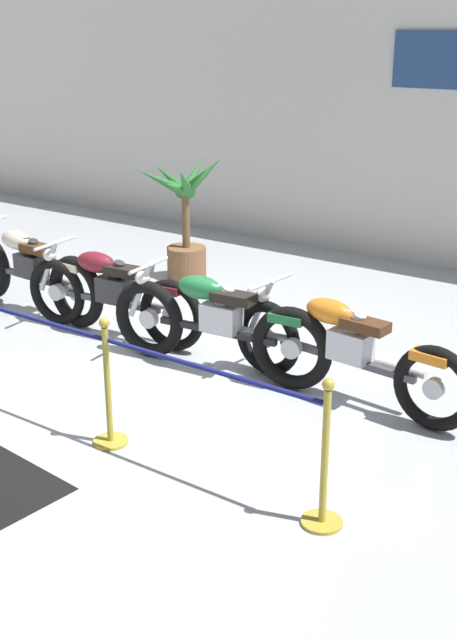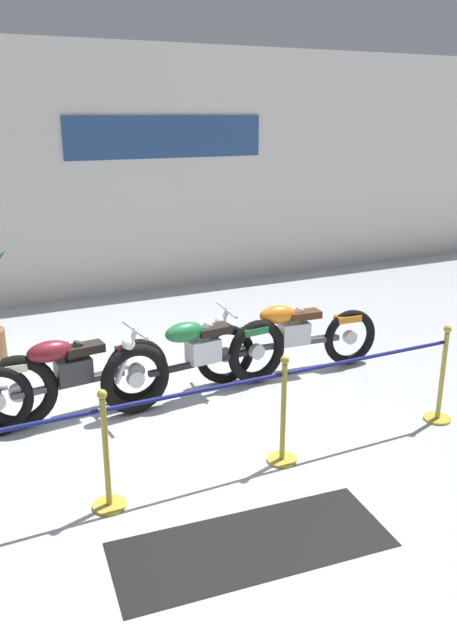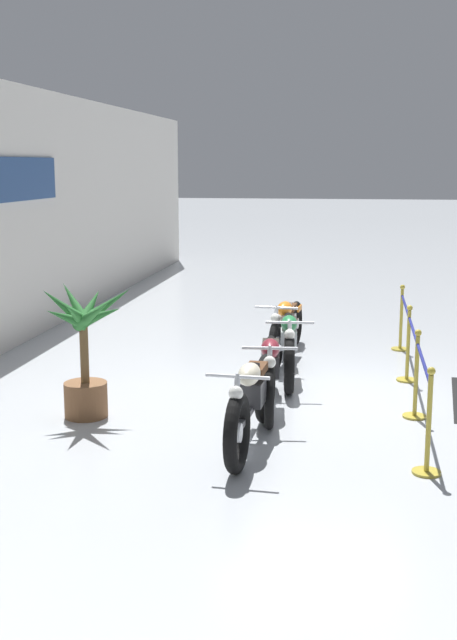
{
  "view_description": "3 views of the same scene",
  "coord_description": "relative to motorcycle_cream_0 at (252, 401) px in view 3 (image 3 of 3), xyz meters",
  "views": [
    {
      "loc": [
        4.8,
        -5.21,
        3.11
      ],
      "look_at": [
        0.75,
        0.52,
        0.52
      ],
      "focal_mm": 45.0,
      "sensor_mm": 36.0,
      "label": 1
    },
    {
      "loc": [
        -1.85,
        -5.54,
        3.08
      ],
      "look_at": [
        0.95,
        0.29,
        0.93
      ],
      "focal_mm": 35.0,
      "sensor_mm": 36.0,
      "label": 2
    },
    {
      "loc": [
        -10.09,
        -0.45,
        2.92
      ],
      "look_at": [
        0.92,
        1.33,
        0.75
      ],
      "focal_mm": 45.0,
      "sensor_mm": 36.0,
      "label": 3
    }
  ],
  "objects": [
    {
      "name": "ground_plane",
      "position": [
        2.08,
        -0.6,
        -0.48
      ],
      "size": [
        120.0,
        120.0,
        0.0
      ],
      "primitive_type": "plane",
      "color": "#B2B7BC"
    },
    {
      "name": "stanchion_far_left",
      "position": [
        1.01,
        -1.76,
        0.18
      ],
      "size": [
        5.4,
        0.28,
        1.05
      ],
      "color": "gold",
      "rests_on": "ground"
    },
    {
      "name": "motorcycle_green_2",
      "position": [
        2.74,
        -0.14,
        -0.0
      ],
      "size": [
        2.33,
        0.63,
        0.97
      ],
      "color": "black",
      "rests_on": "ground"
    },
    {
      "name": "motorcycle_maroon_1",
      "position": [
        1.31,
        -0.04,
        -0.0
      ],
      "size": [
        2.24,
        0.62,
        0.95
      ],
      "color": "black",
      "rests_on": "ground"
    },
    {
      "name": "stanchion_mid_right",
      "position": [
        2.88,
        -1.76,
        -0.12
      ],
      "size": [
        0.28,
        0.28,
        1.05
      ],
      "color": "gold",
      "rests_on": "ground"
    },
    {
      "name": "motorcycle_orange_3",
      "position": [
        4.0,
        0.0,
        -0.01
      ],
      "size": [
        2.42,
        0.62,
        0.94
      ],
      "color": "black",
      "rests_on": "ground"
    },
    {
      "name": "potted_palm_left_of_row",
      "position": [
        0.65,
        2.05,
        0.29
      ],
      "size": [
        0.97,
        1.04,
        1.62
      ],
      "color": "brown",
      "rests_on": "ground"
    },
    {
      "name": "stanchion_mid_left",
      "position": [
        1.24,
        -1.76,
        -0.12
      ],
      "size": [
        0.28,
        0.28,
        1.05
      ],
      "color": "gold",
      "rests_on": "ground"
    },
    {
      "name": "stanchion_far_right",
      "position": [
        4.78,
        -1.76,
        -0.12
      ],
      "size": [
        0.28,
        0.28,
        1.05
      ],
      "color": "gold",
      "rests_on": "ground"
    },
    {
      "name": "motorcycle_cream_0",
      "position": [
        0.0,
        0.0,
        0.0
      ],
      "size": [
        2.38,
        0.62,
        0.98
      ],
      "color": "black",
      "rests_on": "ground"
    }
  ]
}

